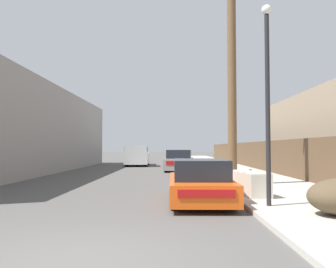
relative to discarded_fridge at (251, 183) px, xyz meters
The scene contains 10 objects.
ground_plane 6.90m from the discarded_fridge, 123.20° to the right, with size 220.00×220.00×0.00m, color #4F4C49.
sidewalk_curb 17.81m from the discarded_fridge, 85.07° to the left, with size 4.20×63.00×0.12m, color #ADA89E.
discarded_fridge is the anchor object (origin of this frame).
parked_sports_car_red 1.78m from the discarded_fridge, 160.07° to the right, with size 1.75×4.21×1.26m.
car_parked_mid 12.57m from the discarded_fridge, 99.03° to the left, with size 2.19×4.42×1.45m.
pickup_truck 19.38m from the discarded_fridge, 106.66° to the left, with size 2.17×5.45×1.77m.
utility_pole 5.18m from the discarded_fridge, 91.09° to the left, with size 1.80×0.35×9.24m.
street_lamp 3.21m from the discarded_fridge, 90.02° to the right, with size 0.26×0.26×5.22m.
wooden_fence 15.59m from the discarded_fridge, 77.09° to the left, with size 0.08×42.04×1.90m, color brown.
building_left_block 17.07m from the discarded_fridge, 141.06° to the left, with size 7.00×25.14×5.51m, color gray.
Camera 1 is at (1.29, -4.55, 1.61)m, focal length 35.00 mm.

